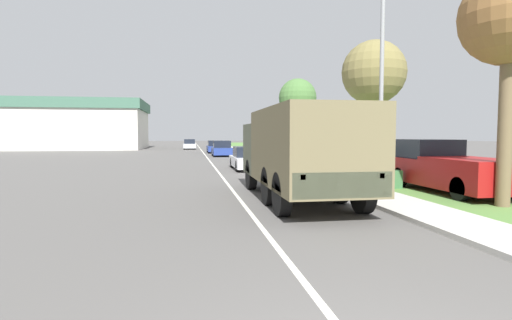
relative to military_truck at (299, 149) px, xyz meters
The scene contains 16 objects.
ground_plane 30.20m from the military_truck, 93.49° to the left, with size 180.00×180.00×0.00m, color #565451.
lane_centre_stripe 30.20m from the military_truck, 93.49° to the left, with size 0.12×120.00×0.00m.
sidewalk_right 30.26m from the military_truck, 84.95° to the left, with size 1.80×120.00×0.12m.
grass_strip_right 30.96m from the military_truck, 76.80° to the left, with size 7.00×120.00×0.02m.
military_truck is the anchor object (origin of this frame).
car_nearest_ahead 11.58m from the military_truck, 89.70° to the left, with size 1.83×4.66×1.37m.
car_second_ahead 26.51m from the military_truck, 90.66° to the left, with size 1.85×4.07×1.50m.
car_third_ahead 33.91m from the military_truck, 90.72° to the left, with size 1.92×4.55×1.41m.
car_fourth_ahead 45.84m from the military_truck, 94.22° to the left, with size 1.72×4.63×1.42m.
pickup_truck 5.99m from the military_truck, 10.01° to the left, with size 2.08×5.41×1.88m.
lamp_post 4.30m from the military_truck, ahead, with size 1.69×0.24×8.24m.
tree_near_right 6.95m from the military_truck, 20.78° to the right, with size 2.73×2.73×6.76m.
tree_mid_right 11.44m from the military_truck, 52.29° to the left, with size 3.48×3.48×7.22m.
tree_far_right 27.33m from the military_truck, 74.70° to the left, with size 3.69×3.69×7.56m.
utility_box 4.99m from the military_truck, 25.50° to the left, with size 0.55×0.45×0.70m.
building_distant 52.74m from the military_truck, 111.01° to the left, with size 18.29×14.45×6.91m.
Camera 1 is at (-1.59, -2.31, 2.10)m, focal length 28.00 mm.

